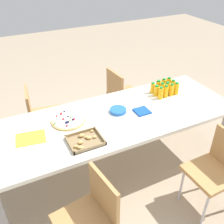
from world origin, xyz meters
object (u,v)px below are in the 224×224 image
Objects in this scene: juice_bottle_3 at (153,88)px; snack_tray at (85,141)px; juice_bottle_7 at (156,91)px; juice_bottle_8 at (176,89)px; juice_bottle_4 at (173,86)px; juice_bottle_6 at (162,89)px; juice_bottle_0 at (169,84)px; paper_folder at (31,138)px; chair_near_left at (122,93)px; party_table at (114,121)px; chair_near_right at (41,114)px; juice_bottle_10 at (166,92)px; chair_far_right at (91,214)px; juice_bottle_1 at (164,85)px; juice_bottle_9 at (172,90)px; juice_bottle_2 at (158,86)px; plate_stack at (118,110)px; juice_bottle_5 at (167,88)px; fruit_pizza at (68,120)px; napkin_stack at (142,111)px; juice_bottle_11 at (161,93)px; chair_far_left at (217,167)px.

snack_tray is at bearing 25.29° from juice_bottle_3.
juice_bottle_8 is (-0.23, 0.07, 0.01)m from juice_bottle_7.
juice_bottle_4 is 0.07m from juice_bottle_8.
juice_bottle_6 is at bearing 140.95° from juice_bottle_3.
juice_bottle_0 reaches higher than paper_folder.
party_table is at bearing -37.53° from chair_near_left.
juice_bottle_10 is at bearing 70.61° from chair_near_right.
juice_bottle_8 is (-0.14, 0.08, 0.00)m from juice_bottle_6.
chair_far_right is 1.79m from juice_bottle_0.
juice_bottle_9 is at bearing 92.02° from juice_bottle_1.
juice_bottle_2 is 1.07× the size of juice_bottle_3.
juice_bottle_9 reaches higher than juice_bottle_3.
plate_stack is (-0.49, -0.30, 0.01)m from snack_tray.
juice_bottle_5 is at bearing 16.45° from chair_near_left.
juice_bottle_2 is (0.14, -0.01, -0.00)m from juice_bottle_0.
fruit_pizza reaches higher than napkin_stack.
juice_bottle_11 is (0.15, 0.15, -0.00)m from juice_bottle_1.
juice_bottle_4 is 0.10m from juice_bottle_9.
juice_bottle_0 reaches higher than chair_near_left.
juice_bottle_2 is 0.17m from juice_bottle_9.
chair_far_left is at bearing 151.23° from snack_tray.
juice_bottle_3 is at bearing -158.04° from party_table.
snack_tray is (1.19, 0.49, -0.06)m from juice_bottle_1.
plate_stack is (0.63, 0.19, -0.05)m from juice_bottle_2.
juice_bottle_1 is (-0.78, -0.25, 0.13)m from party_table.
juice_bottle_5 is 0.53m from napkin_stack.
juice_bottle_6 is 0.95× the size of juice_bottle_8.
paper_folder is at bearing 3.03° from juice_bottle_10.
juice_bottle_6 is (-0.71, -0.18, 0.12)m from party_table.
chair_far_right is at bearing 52.78° from party_table.
juice_bottle_4 is 1.00× the size of juice_bottle_10.
fruit_pizza is (1.22, 0.04, -0.05)m from juice_bottle_5.
juice_bottle_2 is at bearing -162.96° from plate_stack.
napkin_stack is at bearing 17.63° from juice_bottle_9.
fruit_pizza is at bearing 5.35° from juice_bottle_0.
juice_bottle_2 is (0.07, -0.00, -0.00)m from juice_bottle_1.
juice_bottle_8 reaches higher than juice_bottle_2.
juice_bottle_8 reaches higher than juice_bottle_5.
juice_bottle_3 reaches higher than chair_near_left.
juice_bottle_0 is 0.45× the size of fruit_pizza.
juice_bottle_1 is 0.73m from plate_stack.
juice_bottle_7 is at bearing -17.39° from juice_bottle_8.
chair_near_left is 5.87× the size of juice_bottle_5.
snack_tray is 2.02× the size of napkin_stack.
juice_bottle_0 is (-0.32, 0.56, 0.32)m from chair_near_left.
juice_bottle_5 reaches higher than fruit_pizza.
chair_far_left is at bearing 86.83° from juice_bottle_2.
juice_bottle_3 is 0.90× the size of juice_bottle_9.
chair_far_right reaches higher than paper_folder.
juice_bottle_8 is at bearing -178.74° from juice_bottle_11.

